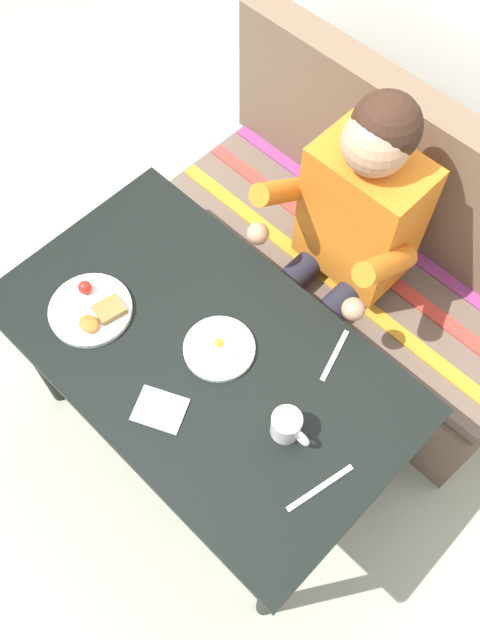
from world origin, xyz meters
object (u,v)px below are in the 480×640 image
Objects in this scene: knife at (320,488)px; table at (204,365)px; fork at (335,355)px; plate_breakfast at (92,309)px; couch at (356,266)px; napkin at (160,410)px; plate_eggs at (219,348)px; person at (346,231)px; coffee_mug at (287,425)px.

table is at bearing -174.15° from knife.
table is 7.06× the size of fork.
couch is at bearing 70.44° from plate_breakfast.
plate_eggs is at bearing 93.58° from napkin.
person reaches higher than coffee_mug.
couch reaches higher than fork.
napkin reaches higher than knife.
plate_breakfast is 0.65m from coffee_mug.
coffee_mug reaches higher than knife.
coffee_mug is 0.69× the size of fork.
coffee_mug is at bearing 34.45° from napkin.
fork is 0.37m from knife.
couch is 1.04m from napkin.
table is 10.17× the size of coffee_mug.
plate_breakfast is 0.70m from fork.
person reaches higher than couch.
fork reaches higher than table.
napkin is at bearing -10.49° from plate_breakfast.
plate_eggs is at bearing 53.68° from table.
knife is at bearing -54.48° from person.
plate_eggs is 1.51× the size of napkin.
knife is at bearing -11.85° from plate_eggs.
napkin is at bearing -86.42° from plate_eggs.
couch is 1.03m from knife.
fork is at bearing 41.10° from plate_eggs.
coffee_mug is at bearing 10.98° from plate_breakfast.
knife is (0.16, -0.05, -0.04)m from coffee_mug.
napkin reaches higher than fork.
plate_breakfast is 1.20× the size of plate_eggs.
plate_breakfast is at bearing -169.02° from coffee_mug.
person is at bearing 90.68° from plate_eggs.
napkin is at bearing -87.43° from couch.
couch reaches higher than coffee_mug.
coffee_mug reaches higher than plate_eggs.
plate_eggs is 0.32m from fork.
plate_eggs is at bearing -87.76° from couch.
coffee_mug is (0.32, -0.77, 0.45)m from couch.
coffee_mug is at bearing -1.08° from table.
table is at bearing 102.37° from napkin.
table is 0.10m from plate_eggs.
plate_breakfast is 0.37m from napkin.
plate_eggs reaches higher than table.
person is 0.67m from coffee_mug.
coffee_mug is at bearing -8.69° from plate_eggs.
knife is at bearing 17.68° from napkin.
napkin reaches higher than table.
person is at bearing 138.06° from knife.
plate_breakfast is (-0.34, -0.72, 0.00)m from person.
coffee_mug is at bearing 175.17° from knife.
coffee_mug is 0.89× the size of napkin.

